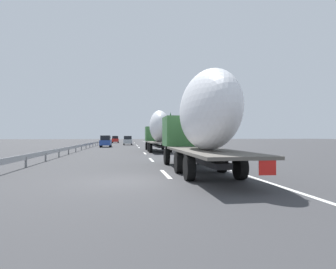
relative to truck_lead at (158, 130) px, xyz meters
The scene contains 24 objects.
ground_plane 18.43m from the truck_lead, 11.38° to the left, with size 260.00×260.00×0.00m, color #38383A.
lane_stripe_0 20.37m from the truck_lead, behind, with size 3.20×0.20×0.01m, color white.
lane_stripe_1 12.27m from the truck_lead, behind, with size 3.20×0.20×0.01m, color white.
lane_stripe_2 4.77m from the truck_lead, 153.14° to the left, with size 3.20×0.20×0.01m, color white.
lane_stripe_3 12.67m from the truck_lead, ahead, with size 3.20×0.20×0.01m, color white.
lane_stripe_4 20.13m from the truck_lead, ahead, with size 3.20×0.20×0.01m, color white.
lane_stripe_5 25.85m from the truck_lead, ahead, with size 3.20×0.20×0.01m, color white.
lane_stripe_6 43.65m from the truck_lead, ahead, with size 3.20×0.20×0.01m, color white.
lane_stripe_7 45.97m from the truck_lead, ahead, with size 3.20×0.20×0.01m, color white.
edge_line_right 23.11m from the truck_lead, ahead, with size 110.00×0.20×0.01m, color white.
truck_lead is the anchor object (origin of this frame).
truck_trailing 20.03m from the truck_lead, behind, with size 12.34×2.55×4.83m.
car_white_van 59.80m from the truck_lead, ahead, with size 4.30×1.89×1.79m.
car_silver_hatch 26.42m from the truck_lead, ahead, with size 4.18×1.81×1.88m.
car_blue_sedan 16.66m from the truck_lead, 26.03° to the left, with size 4.24×1.77×1.94m.
car_red_compact 45.03m from the truck_lead, ahead, with size 4.78×1.76×1.89m.
road_sign 20.95m from the truck_lead, ahead, with size 0.10×0.90×2.91m.
tree_0 48.13m from the truck_lead, 10.11° to the right, with size 2.42×2.42×6.68m.
tree_1 63.69m from the truck_lead, ahead, with size 3.67×3.67×5.65m.
tree_2 56.10m from the truck_lead, ahead, with size 3.97×3.97×5.42m.
tree_3 35.09m from the truck_lead, 11.04° to the right, with size 2.53×2.53×7.66m.
tree_4 40.48m from the truck_lead, ahead, with size 2.43×2.43×7.30m.
tree_5 51.69m from the truck_lead, ahead, with size 3.55×3.55×5.19m.
guardrail_median 23.07m from the truck_lead, 24.69° to the left, with size 94.00×0.10×0.76m.
Camera 1 is at (-11.62, 0.02, 1.84)m, focal length 30.34 mm.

